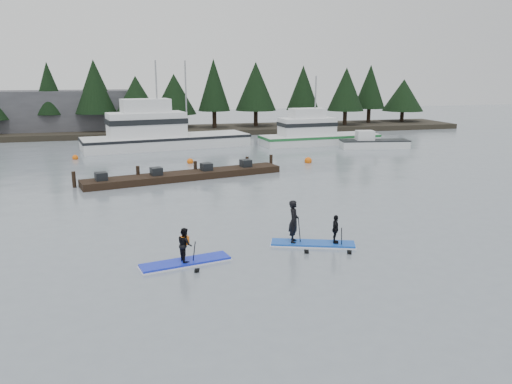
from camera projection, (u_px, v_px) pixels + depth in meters
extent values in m
plane|color=slate|center=(295.00, 253.00, 19.58)|extent=(160.00, 160.00, 0.00)
cube|color=#2D281E|center=(179.00, 131.00, 59.05)|extent=(70.00, 8.00, 0.60)
cube|color=#4C4C51|center=(54.00, 113.00, 56.98)|extent=(18.00, 6.00, 5.00)
cube|color=silver|center=(167.00, 146.00, 47.63)|extent=(16.02, 6.78, 2.07)
cube|color=white|center=(146.00, 125.00, 46.39)|extent=(7.40, 4.20, 2.24)
cylinder|color=gray|center=(157.00, 99.00, 46.28)|extent=(0.14, 0.14, 6.94)
cube|color=silver|center=(320.00, 143.00, 50.02)|extent=(12.11, 4.22, 1.70)
cube|color=white|center=(307.00, 127.00, 49.18)|extent=(5.52, 2.82, 1.70)
cylinder|color=gray|center=(315.00, 106.00, 48.97)|extent=(0.14, 0.14, 5.74)
cube|color=silver|center=(374.00, 144.00, 47.33)|extent=(6.62, 2.96, 0.75)
cube|color=black|center=(186.00, 176.00, 33.37)|extent=(13.57, 4.81, 0.45)
sphere|color=#E15C0B|center=(308.00, 163.00, 39.45)|extent=(0.59, 0.59, 0.59)
sphere|color=#E15C0B|center=(190.00, 163.00, 39.25)|extent=(0.50, 0.50, 0.50)
sphere|color=#E15C0B|center=(357.00, 145.00, 48.99)|extent=(0.58, 0.58, 0.58)
sphere|color=#E15C0B|center=(75.00, 159.00, 41.09)|extent=(0.48, 0.48, 0.48)
cube|color=#1528CB|center=(185.00, 262.00, 18.50)|extent=(3.43, 1.44, 0.13)
imported|color=black|center=(185.00, 244.00, 18.34)|extent=(0.59, 0.70, 1.27)
cube|color=orange|center=(185.00, 240.00, 18.30)|extent=(0.33, 0.25, 0.32)
cylinder|color=black|center=(194.00, 257.00, 18.35)|extent=(0.08, 0.89, 1.50)
cube|color=blue|center=(313.00, 244.00, 20.52)|extent=(3.48, 1.93, 0.12)
imported|color=black|center=(294.00, 221.00, 20.38)|extent=(0.62, 0.75, 1.76)
cylinder|color=black|center=(300.00, 233.00, 20.24)|extent=(0.49, 0.88, 1.67)
imported|color=black|center=(335.00, 229.00, 20.28)|extent=(0.51, 0.75, 1.19)
cylinder|color=black|center=(342.00, 242.00, 20.16)|extent=(0.44, 0.78, 1.47)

